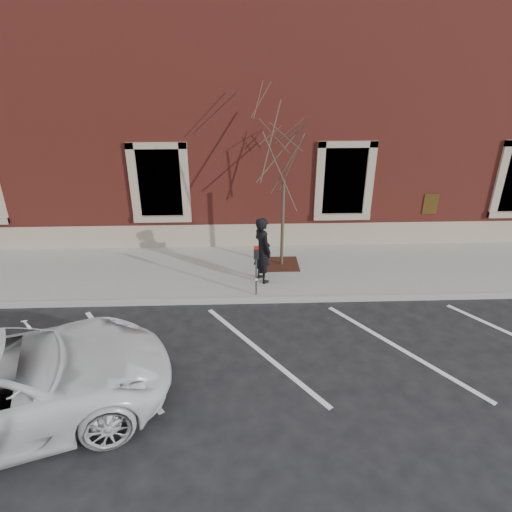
{
  "coord_description": "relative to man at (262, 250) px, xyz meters",
  "views": [
    {
      "loc": [
        -0.39,
        -10.09,
        6.06
      ],
      "look_at": [
        0.0,
        0.6,
        1.1
      ],
      "focal_mm": 30.0,
      "sensor_mm": 36.0,
      "label": 1
    }
  ],
  "objects": [
    {
      "name": "ground",
      "position": [
        -0.2,
        -0.97,
        -1.11
      ],
      "size": [
        120.0,
        120.0,
        0.0
      ],
      "primitive_type": "plane",
      "color": "#28282B",
      "rests_on": "ground"
    },
    {
      "name": "sidewalk_near",
      "position": [
        -0.2,
        0.78,
        -1.04
      ],
      "size": [
        40.0,
        3.5,
        0.15
      ],
      "primitive_type": "cube",
      "color": "#9D9A93",
      "rests_on": "ground"
    },
    {
      "name": "curb_near",
      "position": [
        -0.2,
        -1.02,
        -1.04
      ],
      "size": [
        40.0,
        0.12,
        0.15
      ],
      "primitive_type": "cube",
      "color": "#9E9E99",
      "rests_on": "ground"
    },
    {
      "name": "parking_stripes",
      "position": [
        -0.2,
        -3.17,
        -1.11
      ],
      "size": [
        28.0,
        4.4,
        0.01
      ],
      "primitive_type": null,
      "color": "silver",
      "rests_on": "ground"
    },
    {
      "name": "building_civic",
      "position": [
        -0.2,
        6.77,
        2.88
      ],
      "size": [
        40.0,
        8.62,
        8.0
      ],
      "color": "maroon",
      "rests_on": "ground"
    },
    {
      "name": "man",
      "position": [
        0.0,
        0.0,
        0.0
      ],
      "size": [
        0.73,
        0.84,
        1.93
      ],
      "primitive_type": "imported",
      "rotation": [
        0.0,
        0.0,
        2.05
      ],
      "color": "black",
      "rests_on": "sidewalk_near"
    },
    {
      "name": "parking_meter",
      "position": [
        -0.21,
        -0.85,
        0.04
      ],
      "size": [
        0.13,
        0.1,
        1.44
      ],
      "rotation": [
        0.0,
        0.0,
        -0.15
      ],
      "color": "#595B60",
      "rests_on": "sidewalk_near"
    },
    {
      "name": "tree_grate",
      "position": [
        0.65,
        1.02,
        -0.95
      ],
      "size": [
        1.06,
        1.06,
        0.03
      ],
      "primitive_type": "cube",
      "color": "#401C14",
      "rests_on": "sidewalk_near"
    },
    {
      "name": "sapling",
      "position": [
        0.65,
        1.02,
        2.45
      ],
      "size": [
        2.93,
        2.93,
        4.88
      ],
      "color": "#49362C",
      "rests_on": "sidewalk_near"
    }
  ]
}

